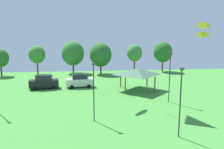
# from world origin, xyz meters

# --- Properties ---
(kite_flying_1) EXTENTS (1.82, 1.80, 2.24)m
(kite_flying_1) POSITION_xyz_m (17.20, 35.99, 9.71)
(kite_flying_1) COLOR yellow
(parked_car_leftmost) EXTENTS (4.98, 2.48, 2.37)m
(parked_car_leftmost) POSITION_xyz_m (-7.32, 41.94, 1.17)
(parked_car_leftmost) COLOR black
(parked_car_leftmost) RESTS_ON ground
(parked_car_second_from_left) EXTENTS (4.76, 2.37, 2.35)m
(parked_car_second_from_left) POSITION_xyz_m (-1.34, 42.33, 1.16)
(parked_car_second_from_left) COLOR silver
(parked_car_second_from_left) RESTS_ON ground
(park_pavilion) EXTENTS (6.03, 6.15, 3.60)m
(park_pavilion) POSITION_xyz_m (8.03, 39.35, 3.08)
(park_pavilion) COLOR brown
(park_pavilion) RESTS_ON ground
(light_post_0) EXTENTS (0.36, 0.20, 6.26)m
(light_post_0) POSITION_xyz_m (0.54, 26.10, 3.53)
(light_post_0) COLOR #2D2D33
(light_post_0) RESTS_ON ground
(light_post_2) EXTENTS (0.36, 0.20, 6.36)m
(light_post_2) POSITION_xyz_m (8.00, 21.35, 3.58)
(light_post_2) COLOR #2D2D33
(light_post_2) RESTS_ON ground
(light_post_3) EXTENTS (0.36, 0.20, 6.97)m
(light_post_3) POSITION_xyz_m (10.86, 32.03, 3.89)
(light_post_3) COLOR #2D2D33
(light_post_3) RESTS_ON ground
(treeline_tree_0) EXTENTS (3.59, 3.59, 5.92)m
(treeline_tree_0) POSITION_xyz_m (-18.60, 55.22, 3.92)
(treeline_tree_0) COLOR brown
(treeline_tree_0) RESTS_ON ground
(treeline_tree_1) EXTENTS (3.69, 3.69, 6.53)m
(treeline_tree_1) POSITION_xyz_m (-11.11, 56.47, 4.48)
(treeline_tree_1) COLOR brown
(treeline_tree_1) RESTS_ON ground
(treeline_tree_2) EXTENTS (5.15, 5.15, 7.45)m
(treeline_tree_2) POSITION_xyz_m (-3.20, 57.52, 4.61)
(treeline_tree_2) COLOR brown
(treeline_tree_2) RESTS_ON ground
(treeline_tree_3) EXTENTS (4.96, 4.96, 7.14)m
(treeline_tree_3) POSITION_xyz_m (3.13, 55.61, 4.40)
(treeline_tree_3) COLOR brown
(treeline_tree_3) RESTS_ON ground
(treeline_tree_4) EXTENTS (3.58, 3.58, 6.61)m
(treeline_tree_4) POSITION_xyz_m (11.13, 56.51, 4.62)
(treeline_tree_4) COLOR brown
(treeline_tree_4) RESTS_ON ground
(treeline_tree_5) EXTENTS (4.53, 4.53, 7.24)m
(treeline_tree_5) POSITION_xyz_m (18.29, 57.53, 4.74)
(treeline_tree_5) COLOR brown
(treeline_tree_5) RESTS_ON ground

